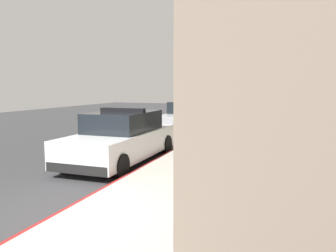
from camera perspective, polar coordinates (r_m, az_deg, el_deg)
The scene contains 8 objects.
ground_plane at distance 16.96m, azimuth -9.69°, elevation -1.60°, with size 32.73×60.00×0.20m, color #353538.
sidewalk_pavement at distance 14.95m, azimuth 10.77°, elevation -2.06°, with size 2.73×60.00×0.15m, color #ADA89E.
curb_painted_edge at distance 15.23m, azimuth 5.54°, elevation -1.81°, with size 0.08×60.00×0.15m, color maroon.
police_cruiser at distance 10.46m, azimuth -7.90°, elevation -2.06°, with size 1.94×4.84×1.68m.
parked_car_silver_ahead at distance 17.75m, azimuth 3.52°, elevation 1.58°, with size 1.94×4.84×1.56m.
parked_car_dark_far at distance 26.52m, azimuth 8.88°, elevation 3.22°, with size 1.94×4.84×1.56m.
fire_hydrant at distance 9.80m, azimuth 2.74°, elevation -4.02°, with size 0.44×0.40×0.76m.
street_tree at distance 15.22m, azimuth 10.35°, elevation 11.78°, with size 3.16×3.16×5.14m.
Camera 1 is at (3.65, -4.60, 2.33)m, focal length 35.45 mm.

